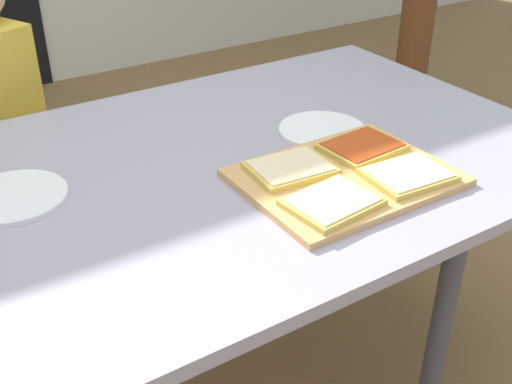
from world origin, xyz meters
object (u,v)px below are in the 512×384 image
Objects in this scene: pizza_slice_near_left at (332,202)px; pizza_slice_near_right at (408,175)px; cutting_board at (345,177)px; dining_table at (223,186)px; pizza_slice_far_right at (362,147)px; child_left at (0,121)px; pizza_slice_far_left at (290,168)px; plate_white_right at (322,130)px; plate_white_left at (14,197)px.

pizza_slice_near_right is at bearing 0.32° from pizza_slice_near_left.
cutting_board is 2.42× the size of pizza_slice_near_right.
dining_table is at bearing 104.34° from pizza_slice_near_left.
child_left reaches higher than pizza_slice_far_right.
pizza_slice_near_left is 0.25m from pizza_slice_far_right.
pizza_slice_far_right is at bearing 33.01° from cutting_board.
pizza_slice_far_left is 0.85× the size of plate_white_right.
pizza_slice_far_right is 0.99× the size of pizza_slice_far_left.
pizza_slice_far_left is (-0.19, 0.01, 0.00)m from pizza_slice_far_right.
cutting_board is at bearing -49.91° from dining_table.
pizza_slice_far_left is 1.01× the size of pizza_slice_near_right.
pizza_slice_far_right is (0.27, -0.14, 0.08)m from dining_table.
dining_table is 0.43m from plate_white_left.
pizza_slice_far_right reaches higher than plate_white_left.
cutting_board is 2.41× the size of pizza_slice_far_right.
pizza_slice_near_right is 0.29m from plate_white_right.
pizza_slice_far_right is (0.10, 0.07, 0.01)m from cutting_board.
child_left is (-0.40, 0.84, -0.11)m from pizza_slice_far_left.
cutting_board reaches higher than plate_white_left.
dining_table is 8.85× the size of pizza_slice_near_right.
plate_white_left is (-0.69, 0.23, -0.02)m from pizza_slice_far_right.
child_left reaches higher than dining_table.
cutting_board is 2.03× the size of plate_white_left.
pizza_slice_near_left is at bearing -68.50° from child_left.
pizza_slice_far_left is (-0.09, 0.07, 0.01)m from cutting_board.
cutting_board is at bearing 140.25° from pizza_slice_near_right.
pizza_slice_near_right is at bearing -91.52° from plate_white_right.
child_left is at bearing 130.27° from plate_white_right.
child_left is (-0.59, 0.85, -0.11)m from pizza_slice_far_right.
pizza_slice_far_left reaches higher than dining_table.
pizza_slice_far_left is (0.08, -0.13, 0.08)m from dining_table.
pizza_slice_far_right is 0.15m from pizza_slice_near_right.
pizza_slice_far_right is at bearing -26.83° from dining_table.
plate_white_right is (0.19, 0.14, -0.02)m from pizza_slice_far_left.
cutting_board is 0.13m from pizza_slice_near_left.
pizza_slice_near_right is at bearing -28.35° from plate_white_left.
pizza_slice_near_left is (-0.10, -0.08, 0.01)m from cutting_board.
pizza_slice_near_left is 1.01× the size of pizza_slice_far_left.
pizza_slice_far_left is 0.94m from child_left.
dining_table is 0.28m from plate_white_right.
pizza_slice_far_right is 1.00× the size of pizza_slice_near_right.
cutting_board is 0.41× the size of child_left.
plate_white_left is at bearing 142.93° from pizza_slice_near_left.
pizza_slice_near_right is 0.84× the size of plate_white_right.
child_left is (-0.59, 0.99, -0.11)m from pizza_slice_near_right.
pizza_slice_near_left is 1.02× the size of pizza_slice_near_right.
plate_white_left is at bearing 162.01° from pizza_slice_far_right.
pizza_slice_near_right is at bearing -39.75° from cutting_board.
child_left reaches higher than cutting_board.
pizza_slice_far_left reaches higher than cutting_board.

